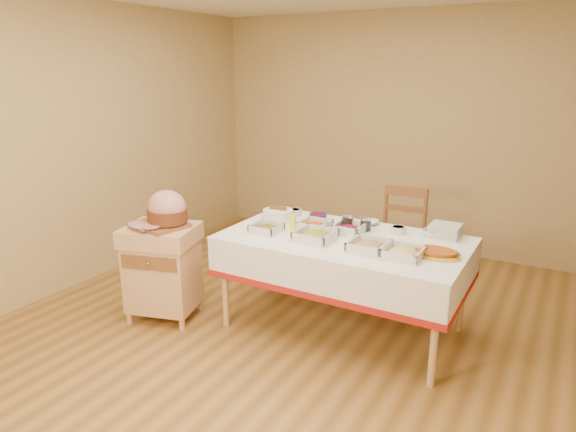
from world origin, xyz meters
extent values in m
plane|color=olive|center=(0.00, 0.00, 0.00)|extent=(5.00, 5.00, 0.00)
plane|color=tan|center=(0.00, 2.50, 1.30)|extent=(4.50, 0.00, 4.50)
plane|color=tan|center=(-2.25, 0.00, 1.30)|extent=(0.00, 5.00, 5.00)
cube|color=tan|center=(0.30, 0.30, 0.73)|extent=(1.80, 1.00, 0.04)
cylinder|color=tan|center=(-0.52, -0.12, 0.35)|extent=(0.05, 0.05, 0.71)
cylinder|color=tan|center=(-0.52, 0.72, 0.35)|extent=(0.05, 0.05, 0.71)
cylinder|color=tan|center=(1.12, -0.12, 0.35)|extent=(0.05, 0.05, 0.71)
cylinder|color=tan|center=(1.12, 0.72, 0.35)|extent=(0.05, 0.05, 0.71)
cube|color=white|center=(0.30, 0.30, 0.76)|extent=(1.82, 1.02, 0.01)
cube|color=tan|center=(-1.05, -0.24, 0.37)|extent=(0.61, 0.55, 0.55)
cube|color=tan|center=(-1.05, -0.24, 0.71)|extent=(0.66, 0.60, 0.14)
cube|color=brown|center=(-1.05, -0.46, 0.55)|extent=(0.44, 0.14, 0.11)
sphere|color=gold|center=(-1.05, -0.47, 0.55)|extent=(0.03, 0.03, 0.03)
cylinder|color=tan|center=(-1.28, -0.42, 0.05)|extent=(0.05, 0.05, 0.09)
cylinder|color=tan|center=(-1.28, -0.06, 0.05)|extent=(0.05, 0.05, 0.09)
cylinder|color=tan|center=(-0.82, -0.42, 0.05)|extent=(0.05, 0.05, 0.09)
cylinder|color=tan|center=(-0.82, -0.06, 0.05)|extent=(0.05, 0.05, 0.09)
cube|color=brown|center=(0.44, 1.21, 0.47)|extent=(0.45, 0.43, 0.03)
cylinder|color=brown|center=(0.27, 1.02, 0.23)|extent=(0.04, 0.04, 0.46)
cylinder|color=brown|center=(0.25, 1.38, 0.23)|extent=(0.04, 0.04, 0.46)
cylinder|color=brown|center=(0.63, 1.03, 0.23)|extent=(0.04, 0.04, 0.46)
cylinder|color=brown|center=(0.62, 1.40, 0.23)|extent=(0.04, 0.04, 0.46)
cylinder|color=brown|center=(0.25, 1.38, 0.70)|extent=(0.04, 0.04, 0.49)
cylinder|color=brown|center=(0.62, 1.40, 0.70)|extent=(0.04, 0.04, 0.49)
cube|color=brown|center=(0.43, 1.39, 0.91)|extent=(0.39, 0.05, 0.09)
cube|color=brown|center=(-1.05, -0.24, 0.80)|extent=(0.41, 0.33, 0.03)
ellipsoid|color=tan|center=(-1.00, -0.20, 0.94)|extent=(0.31, 0.28, 0.26)
cylinder|color=#622E16|center=(-1.00, -0.20, 0.87)|extent=(0.31, 0.31, 0.10)
cube|color=silver|center=(-1.11, -0.41, 0.82)|extent=(0.26, 0.12, 0.00)
cylinder|color=silver|center=(-1.14, -0.29, 0.82)|extent=(0.30, 0.09, 0.01)
cube|color=silver|center=(-0.28, 0.12, 0.77)|extent=(0.22, 0.22, 0.01)
ellipsoid|color=#AD3413|center=(-0.28, 0.12, 0.79)|extent=(0.16, 0.16, 0.06)
cylinder|color=silver|center=(-0.24, 0.10, 0.79)|extent=(0.13, 0.01, 0.10)
cube|color=silver|center=(0.14, 0.13, 0.77)|extent=(0.27, 0.27, 0.02)
ellipsoid|color=orange|center=(0.14, 0.13, 0.79)|extent=(0.21, 0.21, 0.07)
cylinder|color=silver|center=(0.20, 0.11, 0.80)|extent=(0.15, 0.01, 0.11)
cube|color=silver|center=(0.56, 0.12, 0.77)|extent=(0.26, 0.26, 0.02)
ellipsoid|color=#A28856|center=(0.56, 0.12, 0.79)|extent=(0.20, 0.20, 0.07)
cylinder|color=silver|center=(0.62, 0.09, 0.80)|extent=(0.15, 0.01, 0.11)
cube|color=silver|center=(0.81, 0.12, 0.77)|extent=(0.25, 0.25, 0.01)
ellipsoid|color=#D9C467|center=(0.81, 0.12, 0.79)|extent=(0.19, 0.19, 0.07)
cylinder|color=silver|center=(0.87, 0.09, 0.79)|extent=(0.13, 0.01, 0.10)
cube|color=silver|center=(0.02, 0.36, 0.77)|extent=(0.22, 0.22, 0.02)
ellipsoid|color=#C84E0F|center=(0.02, 0.36, 0.79)|extent=(0.17, 0.17, 0.06)
cylinder|color=silver|center=(0.07, 0.34, 0.80)|extent=(0.15, 0.01, 0.11)
cube|color=silver|center=(0.28, 0.43, 0.77)|extent=(0.22, 0.22, 0.01)
ellipsoid|color=maroon|center=(0.28, 0.43, 0.79)|extent=(0.17, 0.17, 0.06)
cylinder|color=silver|center=(0.33, 0.41, 0.79)|extent=(0.14, 0.01, 0.10)
cylinder|color=silver|center=(-0.32, 0.65, 0.79)|extent=(0.12, 0.12, 0.05)
cylinder|color=black|center=(-0.32, 0.65, 0.80)|extent=(0.09, 0.09, 0.02)
cylinder|color=navy|center=(-0.07, 0.60, 0.79)|extent=(0.14, 0.14, 0.06)
cylinder|color=maroon|center=(-0.07, 0.60, 0.81)|extent=(0.12, 0.12, 0.02)
cylinder|color=silver|center=(0.62, 0.60, 0.79)|extent=(0.11, 0.11, 0.06)
cylinder|color=#C84E0F|center=(0.62, 0.60, 0.81)|extent=(0.09, 0.09, 0.02)
imported|color=silver|center=(0.35, 0.71, 0.78)|extent=(0.15, 0.15, 0.03)
imported|color=silver|center=(0.88, 0.66, 0.79)|extent=(0.19, 0.19, 0.05)
cylinder|color=silver|center=(0.23, 0.52, 0.82)|extent=(0.09, 0.09, 0.11)
cylinder|color=silver|center=(0.23, 0.52, 0.88)|extent=(0.10, 0.10, 0.01)
cylinder|color=black|center=(0.23, 0.52, 0.80)|extent=(0.08, 0.08, 0.08)
cylinder|color=silver|center=(0.37, 0.54, 0.81)|extent=(0.09, 0.09, 0.11)
cylinder|color=silver|center=(0.37, 0.54, 0.87)|extent=(0.09, 0.09, 0.01)
cylinder|color=black|center=(0.37, 0.54, 0.80)|extent=(0.07, 0.07, 0.08)
cylinder|color=yellow|center=(-0.12, 0.25, 0.82)|extent=(0.05, 0.05, 0.12)
cone|color=yellow|center=(-0.12, 0.25, 0.90)|extent=(0.03, 0.03, 0.03)
cylinder|color=white|center=(-0.37, 0.44, 0.81)|extent=(0.25, 0.25, 0.09)
cube|color=silver|center=(0.95, 0.69, 0.77)|extent=(0.22, 0.22, 0.01)
cube|color=silver|center=(0.95, 0.69, 0.78)|extent=(0.22, 0.22, 0.01)
cube|color=silver|center=(0.95, 0.69, 0.79)|extent=(0.22, 0.22, 0.01)
cube|color=silver|center=(0.95, 0.69, 0.81)|extent=(0.22, 0.22, 0.01)
cube|color=silver|center=(0.95, 0.69, 0.82)|extent=(0.22, 0.22, 0.01)
cube|color=silver|center=(0.95, 0.69, 0.83)|extent=(0.22, 0.22, 0.01)
cube|color=silver|center=(0.95, 0.69, 0.85)|extent=(0.22, 0.22, 0.01)
ellipsoid|color=gold|center=(1.00, 0.25, 0.77)|extent=(0.33, 0.24, 0.03)
ellipsoid|color=#AB5212|center=(1.00, 0.25, 0.79)|extent=(0.28, 0.20, 0.03)
camera|label=1|loc=(1.76, -3.10, 1.99)|focal=32.00mm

